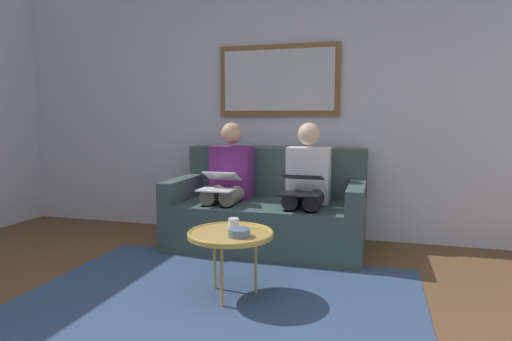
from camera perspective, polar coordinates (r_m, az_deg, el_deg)
wall_rear at (r=4.42m, az=3.24°, el=8.44°), size 6.00×0.12×2.60m
area_rug at (r=2.98m, az=-4.68°, el=-16.33°), size 2.60×1.80×0.01m
couch at (r=4.04m, az=1.63°, el=-5.48°), size 1.74×0.90×0.90m
framed_mirror at (r=4.34m, az=2.98°, el=11.77°), size 1.20×0.05×0.69m
coffee_table at (r=2.87m, az=-3.37°, el=-8.45°), size 0.57×0.57×0.44m
cup at (r=2.88m, az=-2.95°, el=-7.18°), size 0.07×0.07×0.09m
bowl at (r=2.76m, az=-2.22°, el=-8.20°), size 0.14×0.14×0.05m
person_left at (r=3.85m, az=6.68°, el=-1.67°), size 0.38×0.58×1.14m
laptop_black at (r=3.61m, az=6.07°, el=-1.85°), size 0.33×0.37×0.16m
person_right at (r=4.03m, az=-3.65°, el=-1.26°), size 0.38×0.58×1.14m
laptop_white at (r=3.81m, az=-4.84°, el=-1.52°), size 0.30×0.35×0.16m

